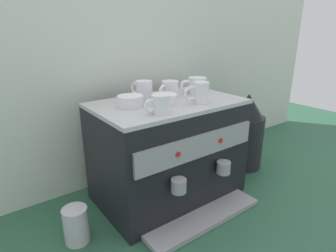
% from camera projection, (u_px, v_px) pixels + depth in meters
% --- Properties ---
extents(ground_plane, '(4.00, 4.00, 0.00)m').
position_uv_depth(ground_plane, '(168.00, 193.00, 1.29)').
color(ground_plane, '#28563D').
extents(tiled_backsplash_wall, '(2.80, 0.03, 0.92)m').
position_uv_depth(tiled_backsplash_wall, '(133.00, 84.00, 1.35)').
color(tiled_backsplash_wall, silver).
rests_on(tiled_backsplash_wall, ground_plane).
extents(espresso_machine, '(0.61, 0.49, 0.43)m').
position_uv_depth(espresso_machine, '(169.00, 151.00, 1.22)').
color(espresso_machine, black).
rests_on(espresso_machine, ground_plane).
extents(ceramic_cup_0, '(0.11, 0.07, 0.07)m').
position_uv_depth(ceramic_cup_0, '(169.00, 89.00, 1.20)').
color(ceramic_cup_0, white).
rests_on(ceramic_cup_0, espresso_machine).
extents(ceramic_cup_1, '(0.10, 0.07, 0.06)m').
position_uv_depth(ceramic_cup_1, '(160.00, 104.00, 0.98)').
color(ceramic_cup_1, white).
rests_on(ceramic_cup_1, espresso_machine).
extents(ceramic_cup_2, '(0.07, 0.11, 0.08)m').
position_uv_depth(ceramic_cup_2, '(143.00, 90.00, 1.16)').
color(ceramic_cup_2, white).
rests_on(ceramic_cup_2, espresso_machine).
extents(ceramic_cup_3, '(0.12, 0.08, 0.07)m').
position_uv_depth(ceramic_cup_3, '(196.00, 86.00, 1.27)').
color(ceramic_cup_3, white).
rests_on(ceramic_cup_3, espresso_machine).
extents(ceramic_cup_4, '(0.10, 0.06, 0.08)m').
position_uv_depth(ceramic_cup_4, '(200.00, 93.00, 1.10)').
color(ceramic_cup_4, white).
rests_on(ceramic_cup_4, espresso_machine).
extents(ceramic_bowl_0, '(0.10, 0.10, 0.04)m').
position_uv_depth(ceramic_bowl_0, '(130.00, 101.00, 1.06)').
color(ceramic_bowl_0, white).
rests_on(ceramic_bowl_0, espresso_machine).
extents(ceramic_bowl_1, '(0.10, 0.10, 0.04)m').
position_uv_depth(ceramic_bowl_1, '(165.00, 99.00, 1.10)').
color(ceramic_bowl_1, white).
rests_on(ceramic_bowl_1, espresso_machine).
extents(coffee_grinder, '(0.19, 0.19, 0.40)m').
position_uv_depth(coffee_grinder, '(246.00, 133.00, 1.49)').
color(coffee_grinder, black).
rests_on(coffee_grinder, ground_plane).
extents(milk_pitcher, '(0.09, 0.09, 0.13)m').
position_uv_depth(milk_pitcher, '(76.00, 225.00, 0.98)').
color(milk_pitcher, '#B7B7BC').
rests_on(milk_pitcher, ground_plane).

